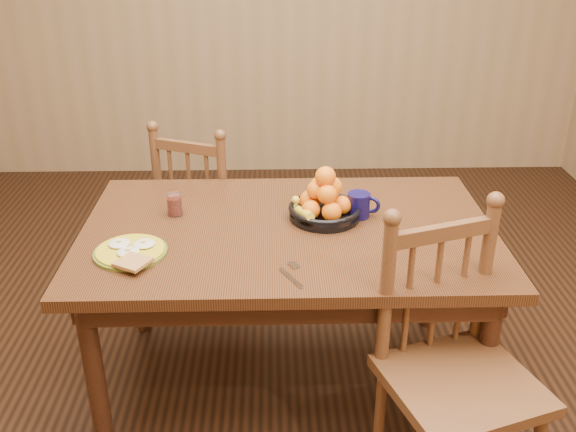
{
  "coord_description": "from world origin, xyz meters",
  "views": [
    {
      "loc": [
        -0.06,
        -2.22,
        1.88
      ],
      "look_at": [
        0.0,
        0.0,
        0.8
      ],
      "focal_mm": 40.0,
      "sensor_mm": 36.0,
      "label": 1
    }
  ],
  "objects_px": {
    "dining_table": "(288,247)",
    "breakfast_plate": "(131,251)",
    "chair_far": "(206,214)",
    "chair_near": "(454,371)",
    "fruit_bowl": "(324,202)",
    "coffee_mug": "(360,205)"
  },
  "relations": [
    {
      "from": "breakfast_plate",
      "to": "coffee_mug",
      "type": "distance_m",
      "value": 0.91
    },
    {
      "from": "chair_far",
      "to": "chair_near",
      "type": "xyz_separation_m",
      "value": [
        0.94,
        -1.29,
        0.03
      ]
    },
    {
      "from": "dining_table",
      "to": "chair_far",
      "type": "relative_size",
      "value": 1.69
    },
    {
      "from": "chair_far",
      "to": "breakfast_plate",
      "type": "height_order",
      "value": "chair_far"
    },
    {
      "from": "chair_far",
      "to": "fruit_bowl",
      "type": "distance_m",
      "value": 0.92
    },
    {
      "from": "chair_far",
      "to": "coffee_mug",
      "type": "bearing_deg",
      "value": 159.6
    },
    {
      "from": "fruit_bowl",
      "to": "chair_far",
      "type": "bearing_deg",
      "value": 129.97
    },
    {
      "from": "dining_table",
      "to": "breakfast_plate",
      "type": "distance_m",
      "value": 0.61
    },
    {
      "from": "coffee_mug",
      "to": "chair_near",
      "type": "bearing_deg",
      "value": -69.33
    },
    {
      "from": "coffee_mug",
      "to": "fruit_bowl",
      "type": "distance_m",
      "value": 0.15
    },
    {
      "from": "breakfast_plate",
      "to": "fruit_bowl",
      "type": "height_order",
      "value": "fruit_bowl"
    },
    {
      "from": "chair_far",
      "to": "fruit_bowl",
      "type": "xyz_separation_m",
      "value": [
        0.54,
        -0.65,
        0.36
      ]
    },
    {
      "from": "chair_near",
      "to": "coffee_mug",
      "type": "relative_size",
      "value": 7.63
    },
    {
      "from": "breakfast_plate",
      "to": "chair_near",
      "type": "bearing_deg",
      "value": -18.01
    },
    {
      "from": "chair_near",
      "to": "fruit_bowl",
      "type": "relative_size",
      "value": 3.51
    },
    {
      "from": "breakfast_plate",
      "to": "fruit_bowl",
      "type": "xyz_separation_m",
      "value": [
        0.72,
        0.28,
        0.05
      ]
    },
    {
      "from": "chair_near",
      "to": "breakfast_plate",
      "type": "distance_m",
      "value": 1.19
    },
    {
      "from": "chair_near",
      "to": "chair_far",
      "type": "bearing_deg",
      "value": 107.34
    },
    {
      "from": "breakfast_plate",
      "to": "coffee_mug",
      "type": "height_order",
      "value": "coffee_mug"
    },
    {
      "from": "dining_table",
      "to": "chair_far",
      "type": "distance_m",
      "value": 0.86
    },
    {
      "from": "dining_table",
      "to": "breakfast_plate",
      "type": "relative_size",
      "value": 5.22
    },
    {
      "from": "dining_table",
      "to": "coffee_mug",
      "type": "relative_size",
      "value": 12.0
    }
  ]
}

